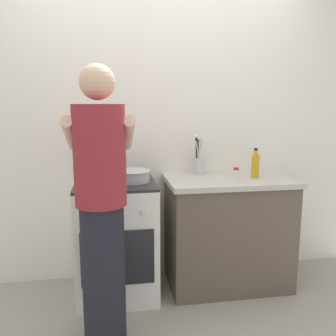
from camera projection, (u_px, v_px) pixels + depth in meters
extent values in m
plane|color=gray|center=(164.00, 298.00, 2.76)|extent=(6.00, 6.00, 0.00)
cube|color=silver|center=(178.00, 131.00, 3.06)|extent=(3.20, 0.10, 2.50)
cube|color=brown|center=(228.00, 234.00, 2.92)|extent=(0.96, 0.56, 0.86)
cube|color=#B7B2A8|center=(229.00, 180.00, 2.84)|extent=(1.00, 0.60, 0.04)
cube|color=white|center=(117.00, 240.00, 2.77)|extent=(0.60, 0.60, 0.88)
cube|color=#232326|center=(115.00, 183.00, 2.69)|extent=(0.60, 0.60, 0.02)
cube|color=black|center=(118.00, 259.00, 2.48)|extent=(0.51, 0.01, 0.40)
cylinder|color=silver|center=(90.00, 216.00, 2.39)|extent=(0.04, 0.01, 0.04)
cylinder|color=silver|center=(117.00, 215.00, 2.42)|extent=(0.04, 0.01, 0.04)
cylinder|color=silver|center=(143.00, 213.00, 2.45)|extent=(0.04, 0.01, 0.04)
cylinder|color=#B2B2B7|center=(96.00, 175.00, 2.63)|extent=(0.17, 0.17, 0.12)
cube|color=black|center=(81.00, 169.00, 2.60)|extent=(0.04, 0.02, 0.01)
cube|color=black|center=(110.00, 168.00, 2.63)|extent=(0.04, 0.02, 0.01)
cylinder|color=#B7B7BC|center=(134.00, 176.00, 2.69)|extent=(0.24, 0.24, 0.09)
torus|color=#B7B7BC|center=(134.00, 171.00, 2.68)|extent=(0.26, 0.26, 0.01)
cylinder|color=silver|center=(199.00, 166.00, 2.95)|extent=(0.10, 0.10, 0.14)
cylinder|color=black|center=(197.00, 157.00, 2.93)|extent=(0.02, 0.03, 0.26)
sphere|color=black|center=(197.00, 140.00, 2.90)|extent=(0.03, 0.03, 0.03)
cylinder|color=silver|center=(200.00, 157.00, 2.93)|extent=(0.03, 0.03, 0.27)
sphere|color=silver|center=(200.00, 139.00, 2.91)|extent=(0.03, 0.03, 0.03)
cylinder|color=#B7BABF|center=(199.00, 157.00, 2.92)|extent=(0.07, 0.03, 0.27)
sphere|color=#B7BABF|center=(199.00, 139.00, 2.89)|extent=(0.03, 0.03, 0.03)
cylinder|color=white|center=(197.00, 155.00, 2.95)|extent=(0.05, 0.05, 0.29)
sphere|color=white|center=(197.00, 136.00, 2.92)|extent=(0.03, 0.03, 0.03)
cylinder|color=black|center=(199.00, 157.00, 2.94)|extent=(0.02, 0.07, 0.26)
sphere|color=black|center=(199.00, 140.00, 2.92)|extent=(0.03, 0.03, 0.03)
cylinder|color=silver|center=(199.00, 157.00, 2.95)|extent=(0.07, 0.02, 0.27)
sphere|color=silver|center=(199.00, 139.00, 2.92)|extent=(0.03, 0.03, 0.03)
cylinder|color=silver|center=(236.00, 175.00, 2.76)|extent=(0.04, 0.04, 0.08)
cylinder|color=red|center=(236.00, 169.00, 2.75)|extent=(0.04, 0.04, 0.02)
cylinder|color=gold|center=(255.00, 166.00, 2.83)|extent=(0.06, 0.06, 0.18)
cylinder|color=gold|center=(256.00, 153.00, 2.81)|extent=(0.03, 0.03, 0.04)
cylinder|color=black|center=(256.00, 149.00, 2.81)|extent=(0.03, 0.03, 0.02)
cylinder|color=black|center=(104.00, 276.00, 2.17)|extent=(0.26, 0.26, 0.90)
cylinder|color=maroon|center=(100.00, 155.00, 2.03)|extent=(0.30, 0.30, 0.58)
sphere|color=#D3AA8C|center=(97.00, 82.00, 1.96)|extent=(0.20, 0.20, 0.20)
cylinder|color=#D3AA8C|center=(71.00, 135.00, 2.12)|extent=(0.07, 0.41, 0.24)
cylinder|color=#D3AA8C|center=(128.00, 134.00, 2.18)|extent=(0.07, 0.41, 0.24)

